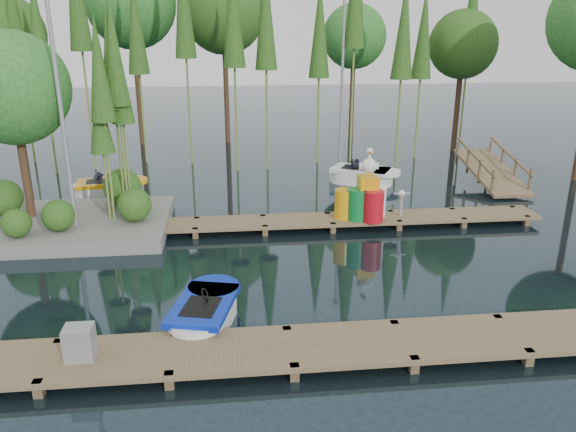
{
  "coord_description": "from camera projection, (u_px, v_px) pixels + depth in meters",
  "views": [
    {
      "loc": [
        -1.02,
        -13.43,
        5.9
      ],
      "look_at": [
        0.5,
        0.5,
        1.1
      ],
      "focal_mm": 35.0,
      "sensor_mm": 36.0,
      "label": 1
    }
  ],
  "objects": [
    {
      "name": "near_dock",
      "position": [
        290.0,
        348.0,
        10.34
      ],
      "size": [
        18.0,
        1.5,
        0.5
      ],
      "color": "brown",
      "rests_on": "ground"
    },
    {
      "name": "ground_plane",
      "position": [
        271.0,
        263.0,
        14.65
      ],
      "size": [
        90.0,
        90.0,
        0.0
      ],
      "primitive_type": "plane",
      "color": "#1C2D36"
    },
    {
      "name": "island",
      "position": [
        42.0,
        124.0,
        16.07
      ],
      "size": [
        6.2,
        4.2,
        6.75
      ],
      "color": "slate",
      "rests_on": "ground"
    },
    {
      "name": "tree_screen",
      "position": [
        198.0,
        19.0,
        22.43
      ],
      "size": [
        34.42,
        18.53,
        10.31
      ],
      "color": "#432B1C",
      "rests_on": "ground"
    },
    {
      "name": "lamp_rear",
      "position": [
        343.0,
        65.0,
        24.03
      ],
      "size": [
        0.3,
        0.3,
        7.25
      ],
      "color": "gray",
      "rests_on": "ground"
    },
    {
      "name": "far_dock",
      "position": [
        297.0,
        221.0,
        17.03
      ],
      "size": [
        15.0,
        1.2,
        0.5
      ],
      "color": "brown",
      "rests_on": "ground"
    },
    {
      "name": "seagull_post",
      "position": [
        401.0,
        198.0,
        17.16
      ],
      "size": [
        0.51,
        0.28,
        0.82
      ],
      "color": "gray",
      "rests_on": "far_dock"
    },
    {
      "name": "utility_cabinet",
      "position": [
        80.0,
        343.0,
        9.84
      ],
      "size": [
        0.5,
        0.42,
        0.61
      ],
      "primitive_type": "cube",
      "color": "gray",
      "rests_on": "near_dock"
    },
    {
      "name": "boat_blue",
      "position": [
        205.0,
        313.0,
        11.59
      ],
      "size": [
        1.68,
        2.67,
        0.83
      ],
      "rotation": [
        0.0,
        0.0,
        -0.25
      ],
      "color": "white",
      "rests_on": "ground"
    },
    {
      "name": "drum_cluster",
      "position": [
        369.0,
        198.0,
        16.87
      ],
      "size": [
        1.26,
        1.15,
        2.17
      ],
      "color": "#0C742E",
      "rests_on": "far_dock"
    },
    {
      "name": "boat_yellow_far",
      "position": [
        108.0,
        188.0,
        20.32
      ],
      "size": [
        2.78,
        1.55,
        1.32
      ],
      "rotation": [
        0.0,
        0.0,
        -0.2
      ],
      "color": "white",
      "rests_on": "ground"
    },
    {
      "name": "boat_white_far",
      "position": [
        362.0,
        176.0,
        21.92
      ],
      "size": [
        3.07,
        2.48,
        1.33
      ],
      "rotation": [
        0.0,
        0.0,
        0.18
      ],
      "color": "white",
      "rests_on": "ground"
    },
    {
      "name": "lamp_island",
      "position": [
        58.0,
        89.0,
        15.06
      ],
      "size": [
        0.3,
        0.3,
        7.25
      ],
      "color": "gray",
      "rests_on": "ground"
    },
    {
      "name": "yellow_barrel",
      "position": [
        344.0,
        204.0,
        17.01
      ],
      "size": [
        0.59,
        0.59,
        0.88
      ],
      "primitive_type": "cylinder",
      "color": "orange",
      "rests_on": "far_dock"
    },
    {
      "name": "ramp",
      "position": [
        491.0,
        171.0,
        21.5
      ],
      "size": [
        1.5,
        3.94,
        1.49
      ],
      "color": "brown",
      "rests_on": "ground"
    }
  ]
}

